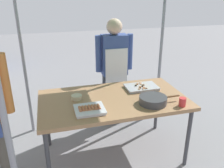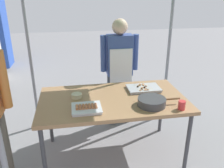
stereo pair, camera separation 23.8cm
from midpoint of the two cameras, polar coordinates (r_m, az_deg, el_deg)
name	(u,v)px [view 1 (the left image)]	position (r m, az deg, el deg)	size (l,w,h in m)	color
ground_plane	(113,154)	(2.98, -2.11, -16.65)	(18.00, 18.00, 0.00)	slate
stall_table	(113,103)	(2.60, -2.33, -4.59)	(1.60, 0.90, 0.75)	#9E724C
tray_grilled_sausages	(90,109)	(2.33, -8.39, -6.18)	(0.29, 0.26, 0.05)	silver
tray_meat_skewers	(141,87)	(2.83, 4.78, -0.82)	(0.38, 0.26, 0.04)	#ADADB2
cooking_wok	(153,100)	(2.46, 7.27, -3.88)	(0.45, 0.29, 0.08)	#38383A
condiment_bowl	(77,97)	(2.60, -11.18, -3.21)	(0.12, 0.12, 0.05)	#BFB28C
drink_cup_near_edge	(182,102)	(2.47, 14.13, -4.32)	(0.07, 0.07, 0.09)	red
vendor_woman	(114,65)	(3.23, -1.55, 4.54)	(0.52, 0.22, 1.52)	#333842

